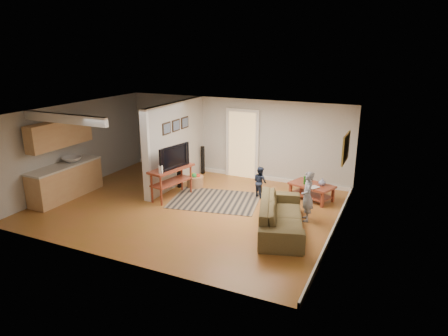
{
  "coord_description": "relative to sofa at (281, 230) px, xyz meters",
  "views": [
    {
      "loc": [
        4.93,
        -8.44,
        4.02
      ],
      "look_at": [
        0.89,
        0.28,
        1.1
      ],
      "focal_mm": 32.0,
      "sensor_mm": 36.0,
      "label": 1
    }
  ],
  "objects": [
    {
      "name": "speaker_left",
      "position": [
        -3.6,
        1.51,
        0.48
      ],
      "size": [
        0.12,
        0.12,
        0.96
      ],
      "primitive_type": "cube",
      "rotation": [
        0.0,
        0.0,
        -0.24
      ],
      "color": "black",
      "rests_on": "ground"
    },
    {
      "name": "sofa",
      "position": [
        0.0,
        0.0,
        0.0
      ],
      "size": [
        1.63,
        2.61,
        0.71
      ],
      "primitive_type": "imported",
      "rotation": [
        0.0,
        0.0,
        1.87
      ],
      "color": "#423621",
      "rests_on": "ground"
    },
    {
      "name": "speaker_right",
      "position": [
        -3.6,
        3.01,
        0.47
      ],
      "size": [
        0.1,
        0.1,
        0.93
      ],
      "primitive_type": "cube",
      "rotation": [
        0.0,
        0.0,
        -0.1
      ],
      "color": "black",
      "rests_on": "ground"
    },
    {
      "name": "child",
      "position": [
        0.4,
        0.76,
        0.0
      ],
      "size": [
        0.42,
        0.52,
        1.23
      ],
      "primitive_type": "imported",
      "rotation": [
        0.0,
        0.0,
        -1.26
      ],
      "color": "gray",
      "rests_on": "ground"
    },
    {
      "name": "toddler",
      "position": [
        -1.16,
        1.8,
        0.0
      ],
      "size": [
        0.53,
        0.51,
        0.87
      ],
      "primitive_type": "imported",
      "rotation": [
        0.0,
        0.0,
        2.56
      ],
      "color": "#1E273F",
      "rests_on": "ground"
    },
    {
      "name": "ground",
      "position": [
        -2.6,
        0.31,
        0.0
      ],
      "size": [
        7.5,
        7.5,
        0.0
      ],
      "primitive_type": "plane",
      "color": "olive",
      "rests_on": "ground"
    },
    {
      "name": "room_shell",
      "position": [
        -3.67,
        0.74,
        1.46
      ],
      "size": [
        7.54,
        6.02,
        2.52
      ],
      "color": "#ABAAA4",
      "rests_on": "ground"
    },
    {
      "name": "area_rug",
      "position": [
        -2.17,
        1.0,
        0.01
      ],
      "size": [
        2.63,
        2.13,
        0.01
      ],
      "primitive_type": "cube",
      "rotation": [
        0.0,
        0.0,
        0.19
      ],
      "color": "black",
      "rests_on": "ground"
    },
    {
      "name": "coffee_table",
      "position": [
        0.22,
        2.17,
        0.35
      ],
      "size": [
        1.31,
        1.02,
        0.68
      ],
      "rotation": [
        0.0,
        0.0,
        -0.35
      ],
      "color": "maroon",
      "rests_on": "ground"
    },
    {
      "name": "toy_basket",
      "position": [
        -3.2,
        1.77,
        0.18
      ],
      "size": [
        0.5,
        0.5,
        0.44
      ],
      "color": "#A97449",
      "rests_on": "ground"
    },
    {
      "name": "tv_console",
      "position": [
        -3.34,
        0.7,
        0.79
      ],
      "size": [
        0.78,
        1.45,
        1.19
      ],
      "rotation": [
        0.0,
        0.0,
        -0.2
      ],
      "color": "maroon",
      "rests_on": "ground"
    }
  ]
}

